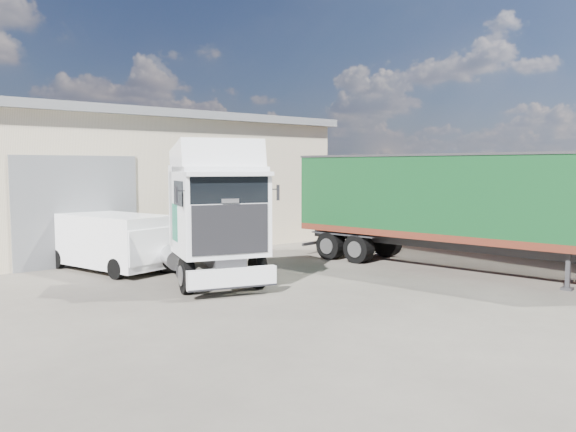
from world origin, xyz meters
TOP-DOWN VIEW (x-y plane):
  - ground at (0.00, 0.00)m, footprint 120.00×120.00m
  - brick_boundary_wall at (11.50, 6.00)m, footprint 0.35×26.00m
  - tractor_unit at (0.05, 4.96)m, footprint 3.79×6.20m
  - box_trailer at (7.04, 1.96)m, footprint 4.18×11.17m
  - panel_van at (-1.45, 8.59)m, footprint 2.83×4.63m

SIDE VIEW (x-z plane):
  - ground at x=0.00m, z-range 0.00..0.00m
  - panel_van at x=-1.45m, z-range 0.03..1.79m
  - brick_boundary_wall at x=11.50m, z-range 0.00..2.50m
  - tractor_unit at x=0.05m, z-range -0.32..3.65m
  - box_trailer at x=7.04m, z-range 0.40..4.03m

